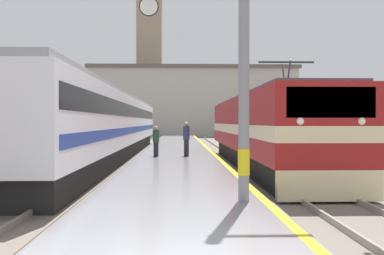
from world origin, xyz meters
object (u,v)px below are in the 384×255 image
(catenary_mast, at_px, (249,32))
(second_waiting_passenger, at_px, (156,141))
(person_on_platform, at_px, (186,138))
(clock_tower, at_px, (150,48))
(passenger_train, at_px, (112,124))
(locomotive_train, at_px, (262,131))

(catenary_mast, height_order, second_waiting_passenger, catenary_mast)
(person_on_platform, relative_size, clock_tower, 0.07)
(passenger_train, bearing_deg, second_waiting_passenger, -53.40)
(passenger_train, xyz_separation_m, clock_tower, (-0.67, 45.93, 12.20))
(passenger_train, height_order, person_on_platform, passenger_train)
(locomotive_train, bearing_deg, clock_tower, 99.42)
(passenger_train, bearing_deg, person_on_platform, -39.10)
(clock_tower, bearing_deg, person_on_platform, -84.07)
(passenger_train, distance_m, second_waiting_passenger, 4.91)
(clock_tower, bearing_deg, locomotive_train, -80.58)
(clock_tower, bearing_deg, second_waiting_passenger, -85.92)
(passenger_train, relative_size, person_on_platform, 19.56)
(passenger_train, relative_size, second_waiting_passenger, 22.18)
(catenary_mast, xyz_separation_m, clock_tower, (-6.34, 63.08, 10.02))
(catenary_mast, xyz_separation_m, second_waiting_passenger, (-2.78, 13.27, -3.03))
(catenary_mast, bearing_deg, person_on_platform, 95.04)
(catenary_mast, height_order, clock_tower, clock_tower)
(passenger_train, distance_m, catenary_mast, 18.20)
(locomotive_train, height_order, clock_tower, clock_tower)
(locomotive_train, bearing_deg, passenger_train, 141.73)
(second_waiting_passenger, height_order, clock_tower, clock_tower)
(person_on_platform, relative_size, second_waiting_passenger, 1.13)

